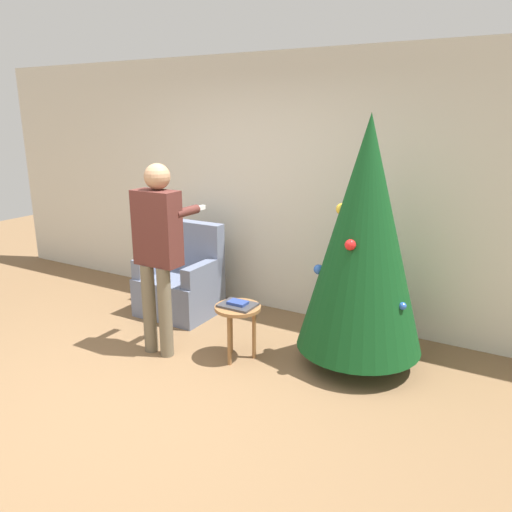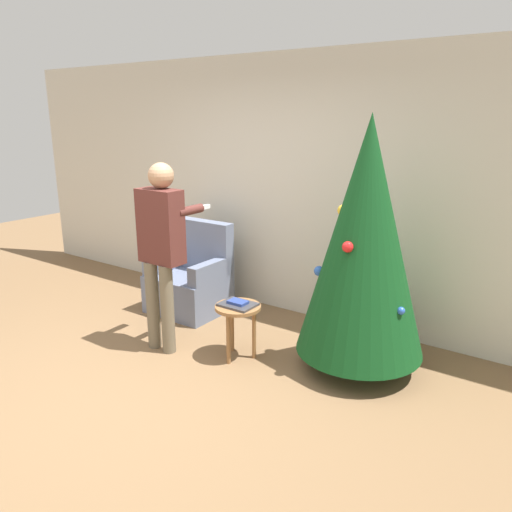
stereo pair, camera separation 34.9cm
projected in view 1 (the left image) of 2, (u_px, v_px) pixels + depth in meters
name	position (u px, v px, depth m)	size (l,w,h in m)	color
ground_plane	(133.00, 400.00, 3.80)	(14.00, 14.00, 0.00)	brown
wall_back	(273.00, 187.00, 5.28)	(8.00, 0.06, 2.70)	beige
christmas_tree	(364.00, 236.00, 4.05)	(1.05, 1.05, 2.11)	brown
armchair	(181.00, 283.00, 5.40)	(0.78, 0.66, 0.98)	slate
person_standing	(158.00, 243.00, 4.32)	(0.43, 0.57, 1.70)	#6B604C
side_stool	(238.00, 315.00, 4.34)	(0.40, 0.40, 0.49)	olive
laptop	(238.00, 305.00, 4.31)	(0.30, 0.24, 0.02)	#38383D
book	(238.00, 303.00, 4.31)	(0.17, 0.11, 0.02)	navy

